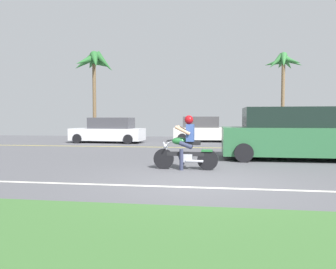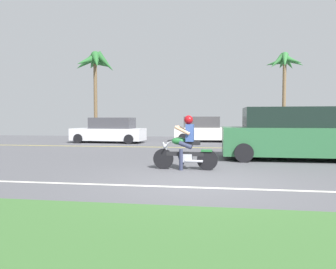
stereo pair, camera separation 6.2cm
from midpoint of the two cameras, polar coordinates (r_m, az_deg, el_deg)
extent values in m
cube|color=#545459|center=(10.14, 6.44, -5.47)|extent=(56.00, 30.00, 0.04)
cube|color=#3D6B33|center=(3.26, 2.96, -22.91)|extent=(56.00, 3.80, 0.06)
cube|color=silver|center=(6.60, 5.63, -9.79)|extent=(50.40, 0.12, 0.01)
cube|color=yellow|center=(15.60, 6.97, -2.45)|extent=(50.40, 0.12, 0.01)
cylinder|color=black|center=(8.93, -1.02, -4.55)|extent=(0.59, 0.11, 0.59)
cylinder|color=black|center=(8.78, 7.20, -4.71)|extent=(0.59, 0.11, 0.59)
cylinder|color=#B7BAC1|center=(8.88, -0.40, -3.02)|extent=(0.27, 0.06, 0.51)
cube|color=black|center=(8.81, 3.06, -3.63)|extent=(1.07, 0.14, 0.12)
cube|color=#B7BAC1|center=(8.82, 3.37, -4.39)|extent=(0.32, 0.21, 0.24)
ellipsoid|color=#236B33|center=(8.80, 1.92, -1.20)|extent=(0.43, 0.24, 0.22)
cube|color=black|center=(8.76, 4.34, -1.61)|extent=(0.48, 0.23, 0.10)
cube|color=#236B33|center=(8.75, 7.08, -2.98)|extent=(0.32, 0.17, 0.06)
cylinder|color=#B7BAC1|center=(8.85, 0.10, -1.46)|extent=(0.06, 0.61, 0.04)
sphere|color=#B7BAC1|center=(8.88, -0.65, -2.21)|extent=(0.14, 0.14, 0.14)
cylinder|color=#B7BAC1|center=(8.69, 4.76, -4.96)|extent=(0.49, 0.09, 0.07)
cube|color=#334C8C|center=(8.75, 3.96, 0.31)|extent=(0.23, 0.32, 0.49)
sphere|color=maroon|center=(8.74, 3.71, 2.76)|extent=(0.25, 0.25, 0.25)
cylinder|color=#2D334C|center=(8.88, 3.27, -1.86)|extent=(0.40, 0.14, 0.25)
cylinder|color=#2D334C|center=(8.68, 3.11, -1.97)|extent=(0.40, 0.14, 0.25)
cylinder|color=#2D334C|center=(8.71, 2.30, -4.71)|extent=(0.11, 0.11, 0.60)
cylinder|color=#2D334C|center=(8.97, 2.27, -4.71)|extent=(0.20, 0.12, 0.33)
cylinder|color=tan|center=(8.96, 2.85, 0.85)|extent=(0.45, 0.10, 0.28)
cylinder|color=tan|center=(8.57, 2.52, 0.76)|extent=(0.45, 0.10, 0.28)
cube|color=#2D663D|center=(11.78, 21.80, -1.14)|extent=(4.85, 1.89, 0.98)
cube|color=black|center=(11.77, 22.33, 2.97)|extent=(3.49, 1.63, 0.71)
cylinder|color=black|center=(13.20, 28.18, -2.37)|extent=(0.64, 0.22, 0.64)
cylinder|color=black|center=(12.45, 12.93, -2.39)|extent=(0.64, 0.22, 0.64)
cylinder|color=black|center=(10.60, 13.75, -3.32)|extent=(0.64, 0.22, 0.64)
cube|color=silver|center=(19.20, -11.29, 0.04)|extent=(4.51, 1.89, 0.72)
cube|color=#414147|center=(19.08, -10.57, 2.11)|extent=(2.64, 1.56, 0.67)
cylinder|color=black|center=(19.45, -6.00, -0.58)|extent=(0.57, 0.21, 0.56)
cylinder|color=black|center=(20.61, -14.52, -0.46)|extent=(0.57, 0.21, 0.56)
cylinder|color=black|center=(17.88, -7.55, -0.89)|extent=(0.57, 0.21, 0.56)
cylinder|color=black|center=(19.13, -16.64, -0.74)|extent=(0.57, 0.21, 0.56)
cube|color=white|center=(19.78, 6.67, 0.21)|extent=(3.94, 1.81, 0.76)
cube|color=#444346|center=(19.75, 6.01, 2.31)|extent=(2.31, 1.50, 0.70)
cylinder|color=black|center=(19.00, 2.55, -0.65)|extent=(0.57, 0.21, 0.56)
cylinder|color=black|center=(19.09, 10.92, -0.68)|extent=(0.57, 0.21, 0.56)
cylinder|color=black|center=(20.59, 2.73, -0.37)|extent=(0.57, 0.21, 0.56)
cylinder|color=black|center=(20.68, 10.45, -0.40)|extent=(0.57, 0.21, 0.56)
cube|color=#2D663D|center=(20.01, 20.07, 0.13)|extent=(3.65, 1.75, 0.79)
cube|color=black|center=(20.05, 20.71, 2.30)|extent=(2.13, 1.48, 0.73)
cylinder|color=black|center=(21.17, 22.94, -0.51)|extent=(0.56, 0.20, 0.56)
cylinder|color=black|center=(20.58, 15.99, -0.48)|extent=(0.56, 0.20, 0.56)
cylinder|color=black|center=(19.59, 24.32, -0.79)|extent=(0.56, 0.20, 0.56)
cylinder|color=black|center=(18.95, 16.83, -0.78)|extent=(0.56, 0.20, 0.56)
cylinder|color=brown|center=(23.09, 20.53, 6.03)|extent=(0.24, 0.24, 5.58)
sphere|color=#337538|center=(23.42, 20.66, 12.86)|extent=(0.64, 0.64, 0.64)
cone|color=#337538|center=(23.45, 22.16, 12.45)|extent=(1.48, 0.68, 1.02)
cone|color=#337538|center=(23.93, 21.31, 12.26)|extent=(1.27, 1.41, 1.07)
cone|color=#337538|center=(23.97, 20.23, 12.27)|extent=(0.58, 1.46, 0.91)
cone|color=#337538|center=(23.46, 19.14, 12.49)|extent=(1.50, 0.91, 0.74)
cone|color=#337538|center=(23.04, 19.41, 12.67)|extent=(1.42, 0.99, 1.25)
cone|color=#337538|center=(22.80, 20.67, 12.76)|extent=(0.74, 1.38, 1.29)
cone|color=#337538|center=(23.10, 21.99, 12.60)|extent=(1.39, 1.33, 0.90)
cylinder|color=brown|center=(24.97, -13.62, 6.49)|extent=(0.27, 0.27, 6.10)
sphere|color=#28662D|center=(25.35, -13.71, 13.38)|extent=(0.71, 0.71, 0.71)
cone|color=#28662D|center=(25.19, -11.85, 13.01)|extent=(1.79, 0.96, 1.74)
cone|color=#28662D|center=(25.84, -12.30, 12.75)|extent=(1.46, 1.96, 0.96)
cone|color=#28662D|center=(26.09, -14.11, 12.63)|extent=(1.60, 1.93, 1.06)
cone|color=#28662D|center=(25.65, -15.38, 12.78)|extent=(1.90, 0.74, 1.44)
cone|color=#28662D|center=(24.85, -15.23, 13.11)|extent=(1.55, 1.96, 1.28)
cone|color=#28662D|center=(24.53, -13.51, 13.27)|extent=(1.40, 1.89, 1.63)
camera|label=1|loc=(0.03, -90.17, -0.01)|focal=32.71mm
camera|label=2|loc=(0.03, 89.83, 0.01)|focal=32.71mm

